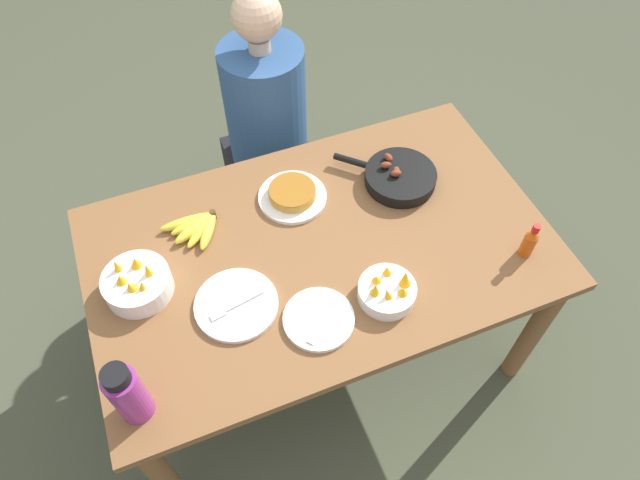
# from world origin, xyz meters

# --- Properties ---
(ground_plane) EXTENTS (14.00, 14.00, 0.00)m
(ground_plane) POSITION_xyz_m (0.00, 0.00, 0.00)
(ground_plane) COLOR #474C38
(dining_table) EXTENTS (1.51, 0.93, 0.73)m
(dining_table) POSITION_xyz_m (0.00, 0.00, 0.63)
(dining_table) COLOR brown
(dining_table) RESTS_ON ground_plane
(banana_bunch) EXTENTS (0.20, 0.16, 0.04)m
(banana_bunch) POSITION_xyz_m (-0.36, 0.21, 0.74)
(banana_bunch) COLOR yellow
(banana_bunch) RESTS_ON dining_table
(skillet) EXTENTS (0.32, 0.31, 0.08)m
(skillet) POSITION_xyz_m (0.36, 0.16, 0.75)
(skillet) COLOR black
(skillet) RESTS_ON dining_table
(frittata_plate_center) EXTENTS (0.24, 0.24, 0.05)m
(frittata_plate_center) POSITION_xyz_m (-0.01, 0.22, 0.75)
(frittata_plate_center) COLOR white
(frittata_plate_center) RESTS_ON dining_table
(empty_plate_near_front) EXTENTS (0.22, 0.22, 0.02)m
(empty_plate_near_front) POSITION_xyz_m (-0.11, -0.26, 0.73)
(empty_plate_near_front) COLOR white
(empty_plate_near_front) RESTS_ON dining_table
(empty_plate_far_left) EXTENTS (0.26, 0.26, 0.02)m
(empty_plate_far_left) POSITION_xyz_m (-0.32, -0.12, 0.73)
(empty_plate_far_left) COLOR white
(empty_plate_far_left) RESTS_ON dining_table
(fruit_bowl_mango) EXTENTS (0.21, 0.21, 0.13)m
(fruit_bowl_mango) POSITION_xyz_m (-0.58, 0.05, 0.77)
(fruit_bowl_mango) COLOR white
(fruit_bowl_mango) RESTS_ON dining_table
(fruit_bowl_citrus) EXTENTS (0.18, 0.18, 0.11)m
(fruit_bowl_citrus) POSITION_xyz_m (0.12, -0.26, 0.76)
(fruit_bowl_citrus) COLOR white
(fruit_bowl_citrus) RESTS_ON dining_table
(water_bottle) EXTENTS (0.09, 0.09, 0.24)m
(water_bottle) POSITION_xyz_m (-0.66, -0.33, 0.84)
(water_bottle) COLOR #992D89
(water_bottle) RESTS_ON dining_table
(hot_sauce_bottle) EXTENTS (0.04, 0.04, 0.14)m
(hot_sauce_bottle) POSITION_xyz_m (0.61, -0.28, 0.79)
(hot_sauce_bottle) COLOR #C64C0F
(hot_sauce_bottle) RESTS_ON dining_table
(person_figure) EXTENTS (0.36, 0.36, 1.21)m
(person_figure) POSITION_xyz_m (0.06, 0.74, 0.50)
(person_figure) COLOR black
(person_figure) RESTS_ON ground_plane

